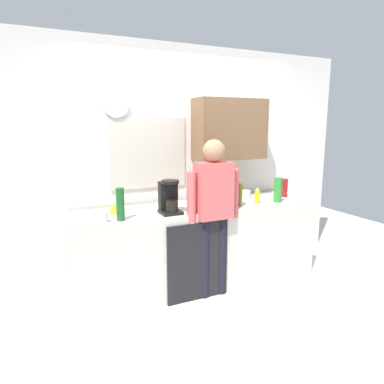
% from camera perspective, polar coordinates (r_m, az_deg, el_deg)
% --- Properties ---
extents(ground_plane, '(8.00, 8.00, 0.00)m').
position_cam_1_polar(ground_plane, '(3.77, 3.35, -16.40)').
color(ground_plane, silver).
extents(kitchen_counter, '(2.69, 0.64, 0.89)m').
position_cam_1_polar(kitchen_counter, '(3.84, 1.26, -8.66)').
color(kitchen_counter, beige).
rests_on(kitchen_counter, ground_plane).
extents(dishwasher_panel, '(0.56, 0.02, 0.80)m').
position_cam_1_polar(dishwasher_panel, '(3.48, 0.29, -11.56)').
color(dishwasher_panel, black).
rests_on(dishwasher_panel, ground_plane).
extents(back_wall_assembly, '(4.29, 0.42, 2.60)m').
position_cam_1_polar(back_wall_assembly, '(4.02, -0.50, 5.61)').
color(back_wall_assembly, white).
rests_on(back_wall_assembly, ground_plane).
extents(coffee_maker, '(0.20, 0.20, 0.33)m').
position_cam_1_polar(coffee_maker, '(3.37, -3.76, -1.06)').
color(coffee_maker, black).
rests_on(coffee_maker, kitchen_counter).
extents(bottle_olive_oil, '(0.06, 0.06, 0.25)m').
position_cam_1_polar(bottle_olive_oil, '(3.71, 7.82, -0.35)').
color(bottle_olive_oil, olive).
rests_on(bottle_olive_oil, kitchen_counter).
extents(bottle_red_vinegar, '(0.06, 0.06, 0.22)m').
position_cam_1_polar(bottle_red_vinegar, '(4.27, 15.04, 0.67)').
color(bottle_red_vinegar, maroon).
rests_on(bottle_red_vinegar, kitchen_counter).
extents(bottle_clear_soda, '(0.09, 0.09, 0.28)m').
position_cam_1_polar(bottle_clear_soda, '(3.96, 13.96, 0.37)').
color(bottle_clear_soda, '#2D8C33').
rests_on(bottle_clear_soda, kitchen_counter).
extents(bottle_amber_beer, '(0.06, 0.06, 0.23)m').
position_cam_1_polar(bottle_amber_beer, '(3.76, 5.20, -0.30)').
color(bottle_amber_beer, brown).
rests_on(bottle_amber_beer, kitchen_counter).
extents(bottle_green_wine, '(0.07, 0.07, 0.30)m').
position_cam_1_polar(bottle_green_wine, '(3.17, -11.72, -1.99)').
color(bottle_green_wine, '#195923').
rests_on(bottle_green_wine, kitchen_counter).
extents(cup_yellow_cup, '(0.07, 0.07, 0.08)m').
position_cam_1_polar(cup_yellow_cup, '(3.44, -12.75, -2.86)').
color(cup_yellow_cup, yellow).
rests_on(cup_yellow_cup, kitchen_counter).
extents(cup_white_mug, '(0.08, 0.08, 0.09)m').
position_cam_1_polar(cup_white_mug, '(3.16, -14.41, -4.05)').
color(cup_white_mug, white).
rests_on(cup_white_mug, kitchen_counter).
extents(mixing_bowl, '(0.22, 0.22, 0.08)m').
position_cam_1_polar(mixing_bowl, '(4.16, 8.11, -0.32)').
color(mixing_bowl, white).
rests_on(mixing_bowl, kitchen_counter).
extents(potted_plant, '(0.15, 0.15, 0.23)m').
position_cam_1_polar(potted_plant, '(3.60, 3.67, -0.53)').
color(potted_plant, '#9E5638').
rests_on(potted_plant, kitchen_counter).
extents(dish_soap, '(0.06, 0.06, 0.18)m').
position_cam_1_polar(dish_soap, '(3.86, 10.67, -0.71)').
color(dish_soap, yellow).
rests_on(dish_soap, kitchen_counter).
extents(person_at_sink, '(0.57, 0.22, 1.60)m').
position_cam_1_polar(person_at_sink, '(3.44, 3.52, -2.24)').
color(person_at_sink, black).
rests_on(person_at_sink, ground_plane).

